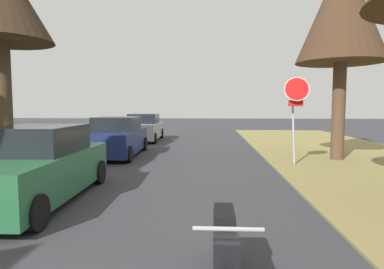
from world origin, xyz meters
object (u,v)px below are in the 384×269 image
object	(u,v)px
stop_sign_far	(296,102)
parked_sedan_navy	(116,138)
parked_sedan_silver	(144,128)
parked_motorcycle	(225,250)
parked_sedan_green	(34,167)
street_tree_right_mid_b	(342,10)

from	to	relation	value
stop_sign_far	parked_sedan_navy	world-z (taller)	stop_sign_far
stop_sign_far	parked_sedan_silver	distance (m)	10.67
parked_motorcycle	parked_sedan_green	bearing A→B (deg)	139.63
parked_sedan_green	parked_sedan_silver	bearing A→B (deg)	91.42
street_tree_right_mid_b	parked_sedan_navy	distance (m)	9.76
stop_sign_far	parked_sedan_green	world-z (taller)	stop_sign_far
street_tree_right_mid_b	parked_sedan_silver	distance (m)	12.01
street_tree_right_mid_b	parked_sedan_navy	xyz separation A→B (m)	(-8.52, 0.72, -4.70)
street_tree_right_mid_b	parked_sedan_green	xyz separation A→B (m)	(-8.36, -5.83, -4.70)
parked_sedan_silver	parked_motorcycle	xyz separation A→B (m)	(4.17, -15.96, -0.24)
parked_sedan_navy	parked_sedan_silver	world-z (taller)	same
street_tree_right_mid_b	parked_motorcycle	bearing A→B (deg)	-116.30
street_tree_right_mid_b	parked_sedan_silver	world-z (taller)	street_tree_right_mid_b
stop_sign_far	parked_motorcycle	bearing A→B (deg)	-108.57
parked_sedan_silver	street_tree_right_mid_b	bearing A→B (deg)	-38.32
parked_sedan_navy	parked_motorcycle	xyz separation A→B (m)	(4.02, -9.83, -0.24)
parked_sedan_silver	parked_sedan_navy	bearing A→B (deg)	-88.64
street_tree_right_mid_b	parked_sedan_green	bearing A→B (deg)	-145.08
parked_sedan_silver	parked_motorcycle	bearing A→B (deg)	-75.36
street_tree_right_mid_b	parked_motorcycle	distance (m)	11.30
street_tree_right_mid_b	parked_sedan_green	world-z (taller)	street_tree_right_mid_b
parked_sedan_navy	parked_sedan_silver	size ratio (longest dim) A/B	1.00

